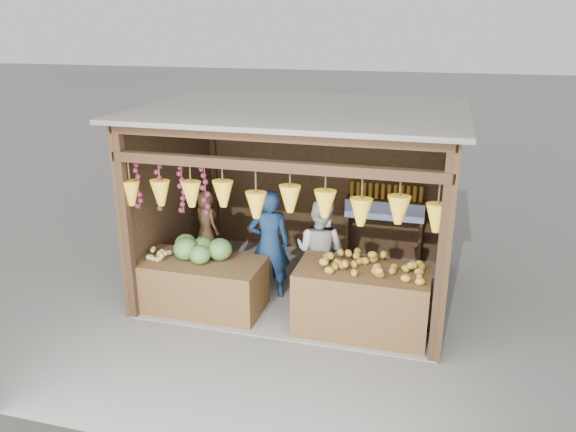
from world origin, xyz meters
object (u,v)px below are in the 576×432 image
(counter_left, at_px, (202,285))
(counter_right, at_px, (362,301))
(vendor_seated, at_px, (206,222))
(man_standing, at_px, (269,245))
(woman_standing, at_px, (320,251))

(counter_left, distance_m, counter_right, 2.19)
(counter_left, bearing_deg, vendor_seated, 109.77)
(counter_left, distance_m, man_standing, 1.08)
(counter_right, distance_m, man_standing, 1.57)
(counter_left, height_order, woman_standing, woman_standing)
(counter_left, xyz_separation_m, woman_standing, (1.49, 0.68, 0.39))
(man_standing, bearing_deg, counter_left, 21.94)
(counter_right, distance_m, vendor_seated, 2.92)
(man_standing, relative_size, vendor_seated, 1.63)
(counter_left, relative_size, man_standing, 1.05)
(counter_right, xyz_separation_m, vendor_seated, (-2.62, 1.22, 0.38))
(counter_right, height_order, woman_standing, woman_standing)
(counter_right, bearing_deg, vendor_seated, 154.98)
(counter_left, relative_size, woman_standing, 1.12)
(woman_standing, height_order, vendor_seated, woman_standing)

